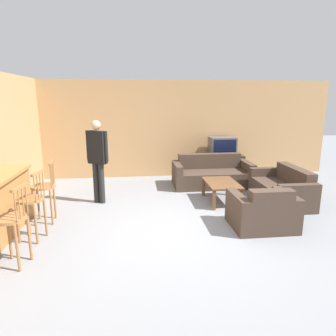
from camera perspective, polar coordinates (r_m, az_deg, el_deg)
ground_plane at (r=4.99m, az=2.78°, el=-11.94°), size 24.00×24.00×0.00m
wall_back at (r=8.20m, az=-1.24°, el=7.39°), size 9.40×0.08×2.60m
wall_left at (r=6.35m, az=-29.38°, el=4.07°), size 0.08×8.66×2.60m
bar_chair_near at (r=4.31m, az=-27.58°, el=-9.41°), size 0.47×0.47×1.07m
bar_chair_mid at (r=4.95m, az=-24.62°, el=-6.27°), size 0.48×0.48×1.07m
bar_chair_far at (r=5.57m, az=-22.51°, el=-4.00°), size 0.42×0.42×1.07m
couch_far at (r=7.48m, az=8.32°, el=-1.28°), size 1.90×0.87×0.76m
armchair_near at (r=5.25m, az=17.60°, el=-8.02°), size 1.01×0.82×0.74m
loveseat_right at (r=6.69m, az=20.97°, el=-3.79°), size 0.80×1.53×0.73m
coffee_table at (r=6.30m, az=10.17°, el=-3.21°), size 0.63×0.97×0.43m
tv_unit at (r=8.29m, az=10.11°, el=0.29°), size 1.16×0.46×0.61m
tv at (r=8.18m, az=10.27°, el=4.08°), size 0.67×0.51×0.50m
person_by_window at (r=6.19m, az=-13.28°, el=2.18°), size 0.45×0.31×1.70m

